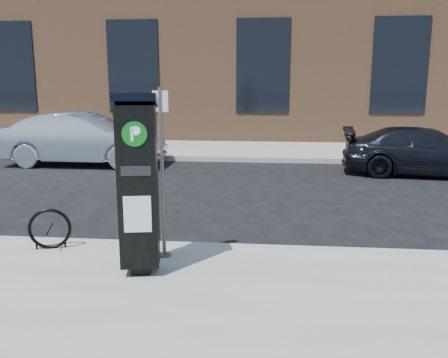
# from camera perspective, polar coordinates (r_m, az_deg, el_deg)

# --- Properties ---
(ground) EXTENTS (120.00, 120.00, 0.00)m
(ground) POSITION_cam_1_polar(r_m,az_deg,el_deg) (6.82, 2.50, -9.12)
(ground) COLOR black
(ground) RESTS_ON ground
(sidewalk_far) EXTENTS (60.00, 12.00, 0.15)m
(sidewalk_far) POSITION_cam_1_polar(r_m,az_deg,el_deg) (20.51, 4.66, 4.99)
(sidewalk_far) COLOR gray
(sidewalk_far) RESTS_ON ground
(curb_near) EXTENTS (60.00, 0.12, 0.16)m
(curb_near) POSITION_cam_1_polar(r_m,az_deg,el_deg) (6.77, 2.49, -8.59)
(curb_near) COLOR #9E9B93
(curb_near) RESTS_ON ground
(curb_far) EXTENTS (60.00, 0.12, 0.16)m
(curb_far) POSITION_cam_1_polar(r_m,az_deg,el_deg) (14.58, 4.24, 2.32)
(curb_far) COLOR #9E9B93
(curb_far) RESTS_ON ground
(building) EXTENTS (28.00, 10.05, 8.25)m
(building) POSITION_cam_1_polar(r_m,az_deg,el_deg) (23.43, 4.97, 15.77)
(building) COLOR brown
(building) RESTS_ON ground
(parking_kiosk) EXTENTS (0.56, 0.51, 2.14)m
(parking_kiosk) POSITION_cam_1_polar(r_m,az_deg,el_deg) (5.61, -10.29, -0.53)
(parking_kiosk) COLOR black
(parking_kiosk) RESTS_ON sidewalk_near
(sign_pole) EXTENTS (0.19, 0.18, 2.20)m
(sign_pole) POSITION_cam_1_polar(r_m,az_deg,el_deg) (6.12, -7.44, 0.50)
(sign_pole) COLOR #4F4946
(sign_pole) RESTS_ON sidewalk_near
(bike_rack) EXTENTS (0.56, 0.21, 0.58)m
(bike_rack) POSITION_cam_1_polar(r_m,az_deg,el_deg) (6.97, -20.23, -5.66)
(bike_rack) COLOR black
(bike_rack) RESTS_ON sidewalk_near
(car_silver) EXTENTS (4.69, 1.67, 1.54)m
(car_silver) POSITION_cam_1_polar(r_m,az_deg,el_deg) (14.56, -16.54, 4.63)
(car_silver) COLOR #95A7BE
(car_silver) RESTS_ON ground
(car_dark) EXTENTS (4.48, 2.25, 1.25)m
(car_dark) POSITION_cam_1_polar(r_m,az_deg,el_deg) (13.53, 23.17, 3.05)
(car_dark) COLOR black
(car_dark) RESTS_ON ground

